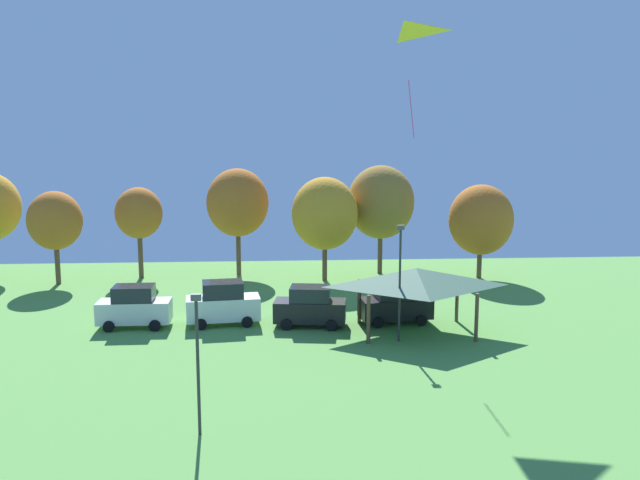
{
  "coord_description": "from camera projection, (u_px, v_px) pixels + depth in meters",
  "views": [
    {
      "loc": [
        -0.78,
        2.66,
        10.89
      ],
      "look_at": [
        0.15,
        17.19,
        8.58
      ],
      "focal_mm": 38.0,
      "sensor_mm": 36.0,
      "label": 1
    }
  ],
  "objects": [
    {
      "name": "kite_flying_0",
      "position": [
        397.0,
        65.0,
        37.1
      ],
      "size": [
        3.73,
        3.68,
        4.41
      ],
      "color": "yellow"
    },
    {
      "name": "parked_car_leftmost",
      "position": [
        134.0,
        307.0,
        38.16
      ],
      "size": [
        4.07,
        1.96,
        2.4
      ],
      "rotation": [
        0.0,
        0.0,
        0.01
      ],
      "color": "silver",
      "rests_on": "ground"
    },
    {
      "name": "parked_car_second_from_left",
      "position": [
        223.0,
        304.0,
        38.74
      ],
      "size": [
        4.35,
        2.39,
        2.51
      ],
      "rotation": [
        0.0,
        0.0,
        0.12
      ],
      "color": "silver",
      "rests_on": "ground"
    },
    {
      "name": "parked_car_third_from_left",
      "position": [
        310.0,
        307.0,
        38.37
      ],
      "size": [
        4.24,
        2.39,
        2.31
      ],
      "rotation": [
        0.0,
        0.0,
        -0.13
      ],
      "color": "black",
      "rests_on": "ground"
    },
    {
      "name": "parked_car_rightmost_in_row",
      "position": [
        395.0,
        304.0,
        39.11
      ],
      "size": [
        4.28,
        2.44,
        2.23
      ],
      "rotation": [
        0.0,
        0.0,
        0.12
      ],
      "color": "black",
      "rests_on": "ground"
    },
    {
      "name": "park_pavilion",
      "position": [
        416.0,
        277.0,
        36.97
      ],
      "size": [
        7.4,
        5.05,
        3.6
      ],
      "color": "brown",
      "rests_on": "ground"
    },
    {
      "name": "light_post_0",
      "position": [
        198.0,
        355.0,
        24.24
      ],
      "size": [
        0.36,
        0.2,
        5.26
      ],
      "color": "#2D2D33",
      "rests_on": "ground"
    },
    {
      "name": "light_post_1",
      "position": [
        400.0,
        276.0,
        35.2
      ],
      "size": [
        0.36,
        0.2,
        6.2
      ],
      "color": "#2D2D33",
      "rests_on": "ground"
    },
    {
      "name": "treeline_tree_1",
      "position": [
        55.0,
        221.0,
        48.58
      ],
      "size": [
        3.85,
        3.85,
        6.78
      ],
      "color": "brown",
      "rests_on": "ground"
    },
    {
      "name": "treeline_tree_2",
      "position": [
        139.0,
        213.0,
        50.58
      ],
      "size": [
        3.49,
        3.49,
        6.89
      ],
      "color": "brown",
      "rests_on": "ground"
    },
    {
      "name": "treeline_tree_3",
      "position": [
        238.0,
        203.0,
        51.68
      ],
      "size": [
        4.74,
        4.74,
        8.23
      ],
      "color": "brown",
      "rests_on": "ground"
    },
    {
      "name": "treeline_tree_4",
      "position": [
        325.0,
        214.0,
        49.73
      ],
      "size": [
        4.88,
        4.88,
        7.71
      ],
      "color": "brown",
      "rests_on": "ground"
    },
    {
      "name": "treeline_tree_5",
      "position": [
        381.0,
        202.0,
        52.15
      ],
      "size": [
        5.15,
        5.15,
        8.44
      ],
      "color": "brown",
      "rests_on": "ground"
    },
    {
      "name": "treeline_tree_6",
      "position": [
        481.0,
        220.0,
        50.69
      ],
      "size": [
        4.8,
        4.8,
        7.09
      ],
      "color": "brown",
      "rests_on": "ground"
    }
  ]
}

